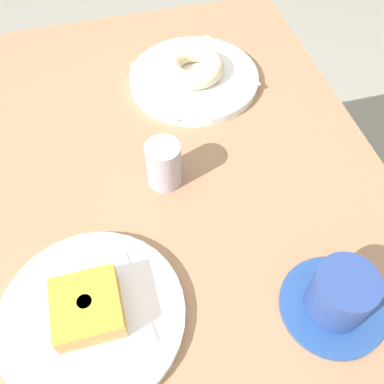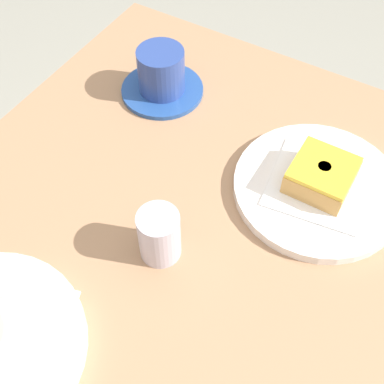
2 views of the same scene
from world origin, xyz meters
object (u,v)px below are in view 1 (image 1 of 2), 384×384
plate_glazed_square (92,316)px  donut_sugar_ring (194,67)px  plate_sugar_ring (194,78)px  coffee_cup (339,296)px  sugar_jar (163,164)px  donut_glazed_square (87,307)px

plate_glazed_square → donut_sugar_ring: size_ratio=2.14×
plate_sugar_ring → coffee_cup: 0.47m
plate_glazed_square → plate_sugar_ring: 0.47m
plate_sugar_ring → sugar_jar: 0.24m
donut_glazed_square → plate_sugar_ring: size_ratio=0.34×
donut_glazed_square → plate_sugar_ring: donut_glazed_square is taller
donut_glazed_square → donut_sugar_ring: 0.47m
donut_sugar_ring → plate_glazed_square: bearing=149.2°
donut_glazed_square → sugar_jar: (0.19, -0.13, 0.00)m
plate_sugar_ring → plate_glazed_square: bearing=149.2°
donut_glazed_square → sugar_jar: 0.23m
donut_glazed_square → coffee_cup: (-0.06, -0.30, -0.00)m
donut_sugar_ring → sugar_jar: bearing=153.6°
plate_sugar_ring → sugar_jar: size_ratio=3.14×
sugar_jar → plate_glazed_square: bearing=144.8°
sugar_jar → coffee_cup: bearing=-147.6°
plate_glazed_square → coffee_cup: 0.30m
plate_sugar_ring → donut_sugar_ring: size_ratio=2.18×
plate_sugar_ring → donut_sugar_ring: bearing=90.0°
coffee_cup → sugar_jar: 0.30m
plate_glazed_square → plate_sugar_ring: bearing=-30.8°
plate_glazed_square → sugar_jar: 0.24m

